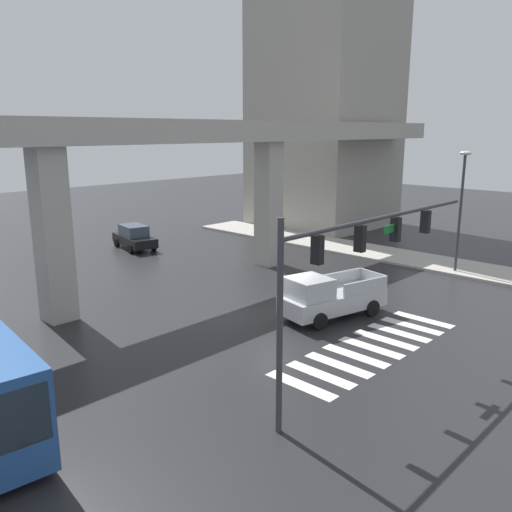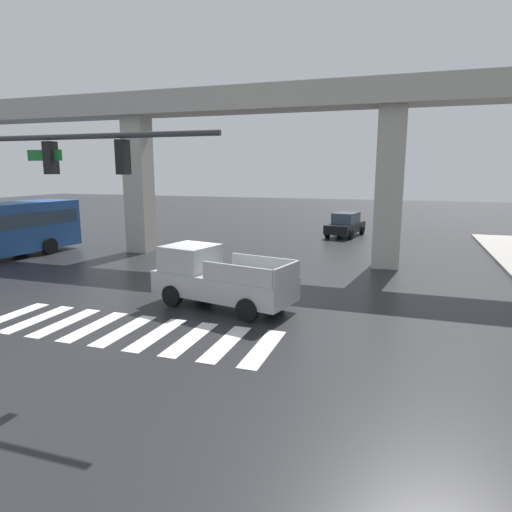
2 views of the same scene
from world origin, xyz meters
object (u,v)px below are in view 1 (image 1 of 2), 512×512
(sedan_black, at_px, (134,237))
(traffic_signal_mast, at_px, (357,252))
(street_lamp_near_corner, at_px, (461,198))
(pickup_truck, at_px, (328,297))

(sedan_black, distance_m, traffic_signal_mast, 24.80)
(sedan_black, relative_size, traffic_signal_mast, 0.42)
(traffic_signal_mast, xyz_separation_m, street_lamp_near_corner, (16.66, 3.78, -0.11))
(street_lamp_near_corner, bearing_deg, pickup_truck, 175.91)
(pickup_truck, xyz_separation_m, traffic_signal_mast, (-4.96, -4.61, 3.68))
(sedan_black, bearing_deg, pickup_truck, -96.35)
(traffic_signal_mast, bearing_deg, sedan_black, 73.26)
(pickup_truck, distance_m, street_lamp_near_corner, 12.26)
(sedan_black, bearing_deg, traffic_signal_mast, -106.74)
(pickup_truck, bearing_deg, street_lamp_near_corner, -4.09)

